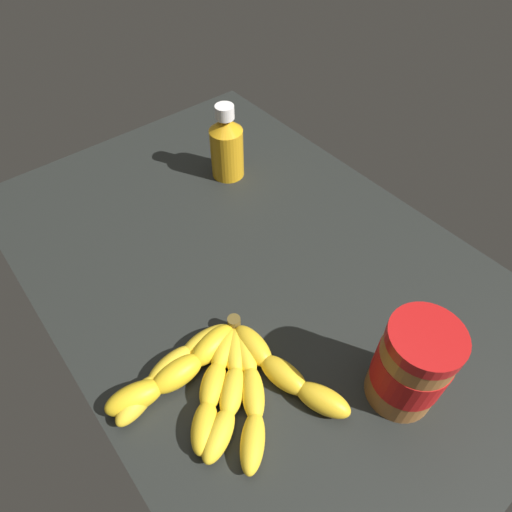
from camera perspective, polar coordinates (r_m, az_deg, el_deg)
The scene contains 4 objects.
ground_plane at distance 78.63cm, azimuth -0.78°, elevation -1.39°, with size 98.96×66.86×3.53cm, color black.
banana_bunch at distance 63.33cm, azimuth -4.65°, elevation -15.62°, with size 23.68×26.95×3.78cm.
peanut_butter_jar at distance 60.85cm, azimuth 19.55°, elevation -13.33°, with size 9.40×9.40×15.06cm.
honey_bottle at distance 90.93cm, azimuth -3.84°, elevation 14.15°, with size 6.73×6.73×15.76cm.
Camera 1 is at (-39.67, 30.82, 58.73)cm, focal length 30.75 mm.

